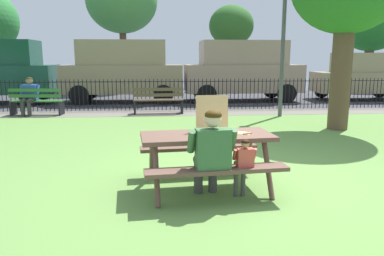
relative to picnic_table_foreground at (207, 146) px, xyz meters
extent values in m
cube|color=#649043|center=(0.69, 2.11, -0.61)|extent=(28.00, 11.44, 0.02)
cube|color=slate|center=(0.69, 7.13, -0.60)|extent=(28.00, 1.40, 0.01)
cube|color=#38383D|center=(0.69, 11.45, -0.60)|extent=(28.00, 7.24, 0.01)
cube|color=brown|center=(0.00, 0.00, 0.14)|extent=(1.87, 0.94, 0.06)
cube|color=brown|center=(0.06, -0.60, -0.16)|extent=(1.82, 0.46, 0.05)
cube|color=brown|center=(-0.06, 0.60, -0.16)|extent=(1.82, 0.46, 0.05)
cylinder|color=brown|center=(-0.69, -0.49, -0.24)|extent=(0.11, 0.44, 0.74)
cylinder|color=brown|center=(-0.78, 0.34, -0.24)|extent=(0.11, 0.44, 0.74)
cylinder|color=brown|center=(0.78, -0.34, -0.24)|extent=(0.11, 0.44, 0.74)
cylinder|color=brown|center=(0.69, 0.49, -0.24)|extent=(0.11, 0.44, 0.74)
cube|color=tan|center=(0.10, -0.03, 0.18)|extent=(0.48, 0.48, 0.01)
cube|color=silver|center=(0.10, -0.03, 0.19)|extent=(0.44, 0.44, 0.00)
cube|color=tan|center=(0.11, -0.25, 0.21)|extent=(0.46, 0.03, 0.04)
cube|color=tan|center=(0.09, 0.20, 0.21)|extent=(0.46, 0.03, 0.04)
cube|color=tan|center=(-0.12, -0.04, 0.21)|extent=(0.03, 0.46, 0.04)
cube|color=tan|center=(0.33, -0.02, 0.21)|extent=(0.03, 0.46, 0.04)
cube|color=tan|center=(0.09, 0.21, 0.46)|extent=(0.46, 0.07, 0.46)
cylinder|color=tan|center=(0.10, -0.03, 0.19)|extent=(0.39, 0.39, 0.01)
cylinder|color=#F0D86D|center=(0.10, -0.03, 0.20)|extent=(0.36, 0.36, 0.00)
pyramid|color=#F8CB6B|center=(0.50, 0.07, 0.18)|extent=(0.23, 0.29, 0.01)
cube|color=tan|center=(0.55, -0.04, 0.18)|extent=(0.14, 0.09, 0.02)
cylinder|color=#414141|center=(-0.14, -0.19, -0.38)|extent=(0.12, 0.12, 0.44)
cylinder|color=#414141|center=(-0.12, -0.40, -0.13)|extent=(0.19, 0.43, 0.15)
cylinder|color=#414141|center=(0.06, -0.17, -0.38)|extent=(0.12, 0.12, 0.44)
cylinder|color=#414141|center=(0.08, -0.38, -0.13)|extent=(0.19, 0.43, 0.15)
cube|color=#386638|center=(0.00, -0.60, 0.10)|extent=(0.44, 0.26, 0.52)
cylinder|color=#386638|center=(-0.26, -0.58, 0.21)|extent=(0.11, 0.22, 0.31)
cylinder|color=#386638|center=(0.26, -0.53, 0.21)|extent=(0.11, 0.22, 0.31)
sphere|color=beige|center=(0.00, -0.58, 0.48)|extent=(0.21, 0.21, 0.21)
ellipsoid|color=#3A2709|center=(0.00, -0.59, 0.53)|extent=(0.21, 0.20, 0.12)
cylinder|color=#474747|center=(0.34, -0.36, -0.38)|extent=(0.06, 0.06, 0.44)
cylinder|color=#474747|center=(0.36, -0.46, -0.14)|extent=(0.09, 0.21, 0.07)
cylinder|color=#474747|center=(0.44, -0.35, -0.38)|extent=(0.06, 0.06, 0.44)
cylinder|color=#474747|center=(0.45, -0.45, -0.14)|extent=(0.09, 0.21, 0.07)
cube|color=#CC4C3F|center=(0.41, -0.56, -0.03)|extent=(0.22, 0.13, 0.26)
cylinder|color=#CC4C3F|center=(0.28, -0.55, 0.02)|extent=(0.05, 0.11, 0.15)
cylinder|color=#CC4C3F|center=(0.54, -0.52, 0.02)|extent=(0.05, 0.11, 0.15)
sphere|color=tan|center=(0.41, -0.55, 0.16)|extent=(0.10, 0.10, 0.10)
ellipsoid|color=black|center=(0.41, -0.56, 0.18)|extent=(0.10, 0.10, 0.06)
cylinder|color=black|center=(0.69, 7.83, 0.39)|extent=(20.22, 0.03, 0.03)
cylinder|color=black|center=(0.69, 7.83, -0.44)|extent=(20.22, 0.03, 0.03)
cylinder|color=black|center=(-5.98, 7.83, -0.06)|extent=(0.02, 0.02, 1.07)
cylinder|color=black|center=(-5.84, 7.83, -0.06)|extent=(0.02, 0.02, 1.07)
cylinder|color=black|center=(-5.70, 7.83, -0.06)|extent=(0.02, 0.02, 1.07)
cylinder|color=black|center=(-5.56, 7.83, -0.06)|extent=(0.02, 0.02, 1.07)
cylinder|color=black|center=(-5.42, 7.83, -0.06)|extent=(0.02, 0.02, 1.07)
cylinder|color=black|center=(-5.28, 7.83, -0.06)|extent=(0.02, 0.02, 1.07)
cylinder|color=black|center=(-5.14, 7.83, -0.06)|extent=(0.02, 0.02, 1.07)
cylinder|color=black|center=(-5.00, 7.83, -0.06)|extent=(0.02, 0.02, 1.07)
cylinder|color=black|center=(-4.86, 7.83, -0.06)|extent=(0.02, 0.02, 1.07)
cylinder|color=black|center=(-4.72, 7.83, -0.06)|extent=(0.02, 0.02, 1.07)
cylinder|color=black|center=(-4.58, 7.83, -0.06)|extent=(0.02, 0.02, 1.07)
cylinder|color=black|center=(-4.44, 7.83, -0.06)|extent=(0.02, 0.02, 1.07)
cylinder|color=black|center=(-4.30, 7.83, -0.06)|extent=(0.02, 0.02, 1.07)
cylinder|color=black|center=(-4.16, 7.83, -0.06)|extent=(0.02, 0.02, 1.07)
cylinder|color=black|center=(-4.02, 7.83, -0.06)|extent=(0.02, 0.02, 1.07)
cylinder|color=black|center=(-3.88, 7.83, -0.06)|extent=(0.02, 0.02, 1.07)
cylinder|color=black|center=(-3.74, 7.83, -0.06)|extent=(0.02, 0.02, 1.07)
cylinder|color=black|center=(-3.60, 7.83, -0.06)|extent=(0.02, 0.02, 1.07)
cylinder|color=black|center=(-3.46, 7.83, -0.06)|extent=(0.02, 0.02, 1.07)
cylinder|color=black|center=(-3.32, 7.83, -0.06)|extent=(0.02, 0.02, 1.07)
cylinder|color=black|center=(-3.18, 7.83, -0.06)|extent=(0.02, 0.02, 1.07)
cylinder|color=black|center=(-3.04, 7.83, -0.06)|extent=(0.02, 0.02, 1.07)
cylinder|color=black|center=(-2.89, 7.83, -0.06)|extent=(0.02, 0.02, 1.07)
cylinder|color=black|center=(-2.75, 7.83, -0.06)|extent=(0.02, 0.02, 1.07)
cylinder|color=black|center=(-2.61, 7.83, -0.06)|extent=(0.02, 0.02, 1.07)
cylinder|color=black|center=(-2.47, 7.83, -0.06)|extent=(0.02, 0.02, 1.07)
cylinder|color=black|center=(-2.33, 7.83, -0.06)|extent=(0.02, 0.02, 1.07)
cylinder|color=black|center=(-2.19, 7.83, -0.06)|extent=(0.02, 0.02, 1.07)
cylinder|color=black|center=(-2.05, 7.83, -0.06)|extent=(0.02, 0.02, 1.07)
cylinder|color=black|center=(-1.91, 7.83, -0.06)|extent=(0.02, 0.02, 1.07)
cylinder|color=black|center=(-1.77, 7.83, -0.06)|extent=(0.02, 0.02, 1.07)
cylinder|color=black|center=(-1.63, 7.83, -0.06)|extent=(0.02, 0.02, 1.07)
cylinder|color=black|center=(-1.49, 7.83, -0.06)|extent=(0.02, 0.02, 1.07)
cylinder|color=black|center=(-1.35, 7.83, -0.06)|extent=(0.02, 0.02, 1.07)
cylinder|color=black|center=(-1.21, 7.83, -0.06)|extent=(0.02, 0.02, 1.07)
cylinder|color=black|center=(-1.07, 7.83, -0.06)|extent=(0.02, 0.02, 1.07)
cylinder|color=black|center=(-0.93, 7.83, -0.06)|extent=(0.02, 0.02, 1.07)
cylinder|color=black|center=(-0.79, 7.83, -0.06)|extent=(0.02, 0.02, 1.07)
cylinder|color=black|center=(-0.65, 7.83, -0.06)|extent=(0.02, 0.02, 1.07)
cylinder|color=black|center=(-0.51, 7.83, -0.06)|extent=(0.02, 0.02, 1.07)
cylinder|color=black|center=(-0.37, 7.83, -0.06)|extent=(0.02, 0.02, 1.07)
cylinder|color=black|center=(-0.23, 7.83, -0.06)|extent=(0.02, 0.02, 1.07)
cylinder|color=black|center=(-0.09, 7.83, -0.06)|extent=(0.02, 0.02, 1.07)
cylinder|color=black|center=(0.05, 7.83, -0.06)|extent=(0.02, 0.02, 1.07)
cylinder|color=black|center=(0.19, 7.83, -0.06)|extent=(0.02, 0.02, 1.07)
cylinder|color=black|center=(0.34, 7.83, -0.06)|extent=(0.02, 0.02, 1.07)
cylinder|color=black|center=(0.48, 7.83, -0.06)|extent=(0.02, 0.02, 1.07)
cylinder|color=black|center=(0.62, 7.83, -0.06)|extent=(0.02, 0.02, 1.07)
cylinder|color=black|center=(0.76, 7.83, -0.06)|extent=(0.02, 0.02, 1.07)
cylinder|color=black|center=(0.90, 7.83, -0.06)|extent=(0.02, 0.02, 1.07)
cylinder|color=black|center=(1.04, 7.83, -0.06)|extent=(0.02, 0.02, 1.07)
cylinder|color=black|center=(1.18, 7.83, -0.06)|extent=(0.02, 0.02, 1.07)
cylinder|color=black|center=(1.32, 7.83, -0.06)|extent=(0.02, 0.02, 1.07)
cylinder|color=black|center=(1.46, 7.83, -0.06)|extent=(0.02, 0.02, 1.07)
cylinder|color=black|center=(1.60, 7.83, -0.06)|extent=(0.02, 0.02, 1.07)
cylinder|color=black|center=(1.74, 7.83, -0.06)|extent=(0.02, 0.02, 1.07)
cylinder|color=black|center=(1.88, 7.83, -0.06)|extent=(0.02, 0.02, 1.07)
cylinder|color=black|center=(2.02, 7.83, -0.06)|extent=(0.02, 0.02, 1.07)
cylinder|color=black|center=(2.16, 7.83, -0.06)|extent=(0.02, 0.02, 1.07)
cylinder|color=black|center=(2.30, 7.83, -0.06)|extent=(0.02, 0.02, 1.07)
cylinder|color=black|center=(2.44, 7.83, -0.06)|extent=(0.02, 0.02, 1.07)
cylinder|color=black|center=(2.58, 7.83, -0.06)|extent=(0.02, 0.02, 1.07)
cylinder|color=black|center=(2.72, 7.83, -0.06)|extent=(0.02, 0.02, 1.07)
cylinder|color=black|center=(2.86, 7.83, -0.06)|extent=(0.02, 0.02, 1.07)
cylinder|color=black|center=(3.00, 7.83, -0.06)|extent=(0.02, 0.02, 1.07)
cylinder|color=black|center=(3.14, 7.83, -0.06)|extent=(0.02, 0.02, 1.07)
cylinder|color=black|center=(3.28, 7.83, -0.06)|extent=(0.02, 0.02, 1.07)
cylinder|color=black|center=(3.42, 7.83, -0.06)|extent=(0.02, 0.02, 1.07)
cylinder|color=black|center=(3.57, 7.83, -0.06)|extent=(0.02, 0.02, 1.07)
cylinder|color=black|center=(3.71, 7.83, -0.06)|extent=(0.02, 0.02, 1.07)
cylinder|color=black|center=(3.85, 7.83, -0.06)|extent=(0.02, 0.02, 1.07)
cylinder|color=black|center=(3.99, 7.83, -0.06)|extent=(0.02, 0.02, 1.07)
cylinder|color=black|center=(4.13, 7.83, -0.06)|extent=(0.02, 0.02, 1.07)
cylinder|color=black|center=(4.27, 7.83, -0.06)|extent=(0.02, 0.02, 1.07)
cylinder|color=black|center=(4.41, 7.83, -0.06)|extent=(0.02, 0.02, 1.07)
cylinder|color=black|center=(4.55, 7.83, -0.06)|extent=(0.02, 0.02, 1.07)
cylinder|color=black|center=(4.69, 7.83, -0.06)|extent=(0.02, 0.02, 1.07)
cylinder|color=black|center=(4.83, 7.83, -0.06)|extent=(0.02, 0.02, 1.07)
cylinder|color=black|center=(4.97, 7.83, -0.06)|extent=(0.02, 0.02, 1.07)
cylinder|color=black|center=(5.11, 7.83, -0.06)|extent=(0.02, 0.02, 1.07)
cylinder|color=black|center=(5.25, 7.83, -0.06)|extent=(0.02, 0.02, 1.07)
cylinder|color=black|center=(5.39, 7.83, -0.06)|extent=(0.02, 0.02, 1.07)
cylinder|color=black|center=(5.53, 7.83, -0.06)|extent=(0.02, 0.02, 1.07)
cylinder|color=black|center=(5.67, 7.83, -0.06)|extent=(0.02, 0.02, 1.07)
cylinder|color=black|center=(5.81, 7.83, -0.06)|extent=(0.02, 0.02, 1.07)
cylinder|color=black|center=(5.95, 7.83, -0.06)|extent=(0.02, 0.02, 1.07)
cylinder|color=black|center=(6.09, 7.83, -0.06)|extent=(0.02, 0.02, 1.07)
cylinder|color=black|center=(6.23, 7.83, -0.06)|extent=(0.02, 0.02, 1.07)
cylinder|color=black|center=(6.37, 7.83, -0.06)|extent=(0.02, 0.02, 1.07)
cylinder|color=black|center=(6.51, 7.83, -0.06)|extent=(0.02, 0.02, 1.07)
cylinder|color=black|center=(6.65, 7.83, -0.06)|extent=(0.02, 0.02, 1.07)
cylinder|color=black|center=(6.80, 7.83, -0.06)|extent=(0.02, 0.02, 1.07)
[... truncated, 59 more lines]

